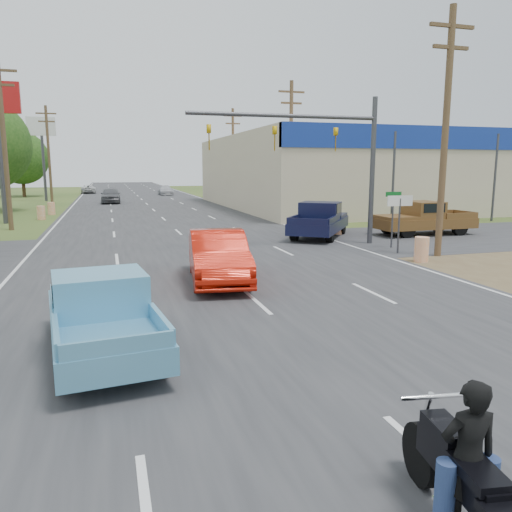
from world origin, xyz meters
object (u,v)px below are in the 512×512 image
object	(u,v)px
rider	(467,467)
distant_car_grey	(111,195)
distant_car_silver	(165,190)
distant_car_white	(88,189)
navy_pickup	(320,219)
motorcycle	(469,497)
red_convertible	(218,257)
blue_pickup	(101,312)
brown_pickup	(422,218)

from	to	relation	value
rider	distant_car_grey	xyz separation A→B (m)	(-2.95, 51.47, 0.02)
distant_car_silver	distant_car_white	size ratio (longest dim) A/B	0.99
rider	navy_pickup	size ratio (longest dim) A/B	0.27
motorcycle	distant_car_silver	size ratio (longest dim) A/B	0.54
red_convertible	distant_car_silver	bearing A→B (deg)	92.33
rider	distant_car_silver	world-z (taller)	rider
blue_pickup	brown_pickup	world-z (taller)	brown_pickup
distant_car_white	red_convertible	bearing A→B (deg)	94.19
motorcycle	distant_car_silver	distance (m)	66.58
red_convertible	distant_car_silver	size ratio (longest dim) A/B	1.15
red_convertible	distant_car_white	world-z (taller)	red_convertible
rider	navy_pickup	bearing A→B (deg)	-101.36
brown_pickup	distant_car_grey	size ratio (longest dim) A/B	1.17
rider	distant_car_white	size ratio (longest dim) A/B	0.37
motorcycle	navy_pickup	bearing A→B (deg)	78.68
blue_pickup	navy_pickup	bearing A→B (deg)	45.83
rider	distant_car_white	xyz separation A→B (m)	(-5.91, 73.98, -0.19)
navy_pickup	brown_pickup	world-z (taller)	navy_pickup
red_convertible	brown_pickup	distance (m)	15.67
blue_pickup	distant_car_white	size ratio (longest dim) A/B	1.16
distant_car_silver	rider	bearing A→B (deg)	-95.17
blue_pickup	distant_car_grey	distance (m)	44.96
blue_pickup	distant_car_white	xyz separation A→B (m)	(-2.42, 67.46, -0.21)
navy_pickup	distant_car_white	distance (m)	54.67
brown_pickup	distant_car_white	world-z (taller)	brown_pickup
blue_pickup	distant_car_silver	size ratio (longest dim) A/B	1.17
navy_pickup	brown_pickup	bearing A→B (deg)	28.00
brown_pickup	distant_car_silver	bearing A→B (deg)	9.83
red_convertible	rider	size ratio (longest dim) A/B	3.11
rider	distant_car_silver	distance (m)	66.51
red_convertible	motorcycle	distance (m)	12.10
rider	navy_pickup	xyz separation A→B (m)	(7.67, 21.02, 0.15)
navy_pickup	distant_car_grey	distance (m)	32.25
rider	navy_pickup	distance (m)	22.38
motorcycle	brown_pickup	bearing A→B (deg)	65.10
distant_car_silver	brown_pickup	bearing A→B (deg)	-80.26
distant_car_white	distant_car_silver	bearing A→B (deg)	142.25
rider	blue_pickup	distance (m)	7.39
blue_pickup	navy_pickup	distance (m)	18.30
distant_car_grey	rider	bearing A→B (deg)	-85.70
rider	blue_pickup	size ratio (longest dim) A/B	0.32
rider	brown_pickup	distance (m)	24.30
motorcycle	brown_pickup	xyz separation A→B (m)	(13.48, 20.29, 0.41)
distant_car_white	blue_pickup	bearing A→B (deg)	90.68
blue_pickup	motorcycle	bearing A→B (deg)	-68.75
brown_pickup	rider	bearing A→B (deg)	145.09
distant_car_white	motorcycle	bearing A→B (deg)	93.18
navy_pickup	distant_car_silver	distance (m)	45.45
motorcycle	brown_pickup	distance (m)	24.37
red_convertible	navy_pickup	bearing A→B (deg)	56.86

